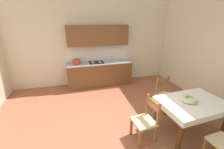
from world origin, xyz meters
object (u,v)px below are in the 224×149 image
(dining_table, at_px, (192,107))
(dining_chair_tv_side, at_px, (146,121))
(kitchen_cabinetry, at_px, (99,63))
(dining_chair_kitchen_side, at_px, (165,95))
(fruit_bowl, at_px, (189,99))

(dining_table, xyz_separation_m, dining_chair_tv_side, (-1.04, 0.05, -0.18))
(kitchen_cabinetry, xyz_separation_m, dining_chair_kitchen_side, (1.42, -2.12, -0.41))
(dining_chair_tv_side, bearing_deg, fruit_bowl, -0.82)
(kitchen_cabinetry, relative_size, dining_chair_tv_side, 2.57)
(dining_chair_tv_side, height_order, fruit_bowl, dining_chair_tv_side)
(dining_table, height_order, dining_chair_tv_side, dining_chair_tv_side)
(dining_chair_tv_side, height_order, dining_chair_kitchen_side, same)
(dining_table, bearing_deg, fruit_bowl, 158.99)
(dining_chair_kitchen_side, bearing_deg, dining_chair_tv_side, -140.91)
(kitchen_cabinetry, relative_size, dining_table, 1.68)
(dining_chair_tv_side, xyz_separation_m, fruit_bowl, (0.95, -0.01, 0.37))
(dining_chair_kitchen_side, bearing_deg, kitchen_cabinetry, 123.76)
(kitchen_cabinetry, distance_m, dining_chair_kitchen_side, 2.58)
(dining_chair_tv_side, distance_m, dining_chair_kitchen_side, 1.29)
(dining_chair_tv_side, bearing_deg, dining_chair_kitchen_side, 39.09)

